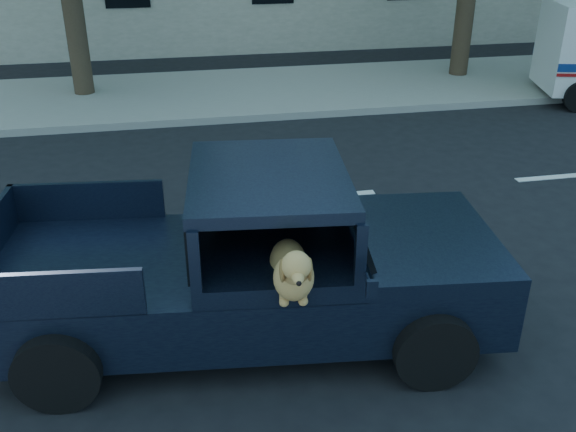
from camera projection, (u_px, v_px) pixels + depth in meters
The scene contains 4 objects.
ground at pixel (402, 328), 6.77m from camera, with size 120.00×120.00×0.00m, color black.
far_sidewalk at pixel (263, 91), 14.82m from camera, with size 60.00×4.00×0.15m, color gray.
lane_stripes at pixel (447, 186), 10.10m from camera, with size 21.60×0.14×0.01m, color silver, non-canonical shape.
pickup_truck at pixel (238, 283), 6.45m from camera, with size 5.14×2.80×1.78m.
Camera 1 is at (-2.26, -5.20, 4.06)m, focal length 40.00 mm.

